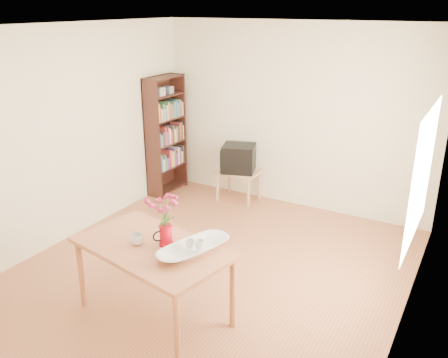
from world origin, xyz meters
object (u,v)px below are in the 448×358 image
Objects in this scene: pitcher at (166,236)px; bowl at (193,230)px; television at (239,158)px; mug at (137,239)px; table at (153,253)px.

bowl is (0.29, 0.01, 0.13)m from pitcher.
pitcher reaches higher than television.
bowl reaches higher than mug.
bowl reaches higher than pitcher.
pitcher reaches higher than mug.
mug is 0.57m from bowl.
television is (-1.05, 2.83, -0.30)m from bowl.
pitcher is (0.10, 0.08, 0.17)m from table.
television is at bearing 113.44° from table.
table is at bearing -167.86° from bowl.
pitcher is at bearing -93.43° from television.
table is 0.50m from bowl.
television is (-0.76, 2.84, -0.18)m from pitcher.
pitcher is at bearing 48.08° from table.
mug is 0.22× the size of television.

